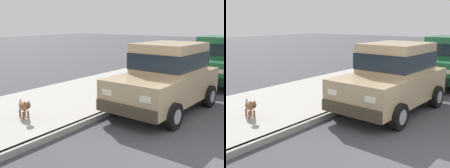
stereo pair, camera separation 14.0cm
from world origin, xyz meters
TOP-DOWN VIEW (x-y plane):
  - ground_plane at (0.00, 0.00)m, footprint 80.00×80.00m
  - curb at (-3.20, 0.00)m, footprint 0.16×64.00m
  - sidewalk at (-5.00, 0.00)m, footprint 3.60×64.00m
  - car_tan_hatchback at (-2.20, 2.28)m, footprint 2.02×3.84m
  - car_green_hatchback at (-2.09, 6.81)m, footprint 2.00×3.83m
  - dog_brown at (-4.45, -0.80)m, footprint 0.73×0.35m
  - fire_hydrant at (-3.65, 2.12)m, footprint 0.34×0.24m

SIDE VIEW (x-z plane):
  - ground_plane at x=0.00m, z-range 0.00..0.00m
  - curb at x=-3.20m, z-range 0.00..0.14m
  - sidewalk at x=-5.00m, z-range 0.00..0.14m
  - dog_brown at x=-4.45m, z-range 0.18..0.67m
  - fire_hydrant at x=-3.65m, z-range 0.11..0.84m
  - car_tan_hatchback at x=-2.20m, z-range 0.04..1.92m
  - car_green_hatchback at x=-2.09m, z-range 0.04..1.92m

